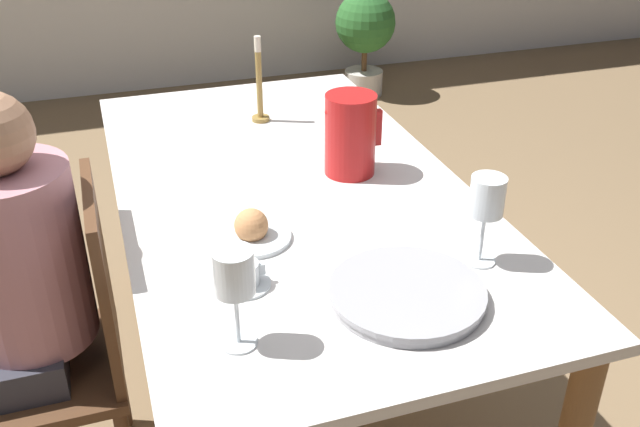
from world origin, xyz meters
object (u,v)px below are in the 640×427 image
object	(u,v)px
person_seated	(11,283)
potted_plant	(365,32)
teacup_near_person	(244,276)
serving_tray	(407,294)
wine_glass_juice	(234,277)
wine_glass_water	(487,200)
candlestick_tall	(259,90)
chair_person_side	(65,349)
red_pitcher	(350,134)
bread_plate	(252,230)

from	to	relation	value
person_seated	potted_plant	size ratio (longest dim) A/B	1.71
teacup_near_person	serving_tray	xyz separation A→B (m)	(0.32, -0.16, -0.01)
wine_glass_juice	wine_glass_water	bearing A→B (deg)	10.78
person_seated	teacup_near_person	xyz separation A→B (m)	(0.51, -0.30, 0.10)
candlestick_tall	chair_person_side	bearing A→B (deg)	-136.51
teacup_near_person	red_pitcher	bearing A→B (deg)	47.75
chair_person_side	teacup_near_person	distance (m)	0.59
wine_glass_water	serving_tray	xyz separation A→B (m)	(-0.22, -0.08, -0.15)
wine_glass_water	teacup_near_person	distance (m)	0.56
red_pitcher	wine_glass_juice	distance (m)	0.80
red_pitcher	bread_plate	distance (m)	0.46
wine_glass_water	serving_tray	bearing A→B (deg)	-159.23
chair_person_side	teacup_near_person	bearing A→B (deg)	-122.62
wine_glass_water	red_pitcher	bearing A→B (deg)	102.95
person_seated	serving_tray	distance (m)	0.95
red_pitcher	potted_plant	size ratio (longest dim) A/B	0.34
wine_glass_juice	teacup_near_person	bearing A→B (deg)	74.01
bread_plate	potted_plant	size ratio (longest dim) A/B	0.28
serving_tray	teacup_near_person	bearing A→B (deg)	153.41
chair_person_side	wine_glass_juice	bearing A→B (deg)	-141.28
red_pitcher	teacup_near_person	bearing A→B (deg)	-132.25
bread_plate	potted_plant	bearing A→B (deg)	63.38
potted_plant	wine_glass_juice	bearing A→B (deg)	-115.59
person_seated	bread_plate	size ratio (longest dim) A/B	6.03
wine_glass_water	wine_glass_juice	xyz separation A→B (m)	(-0.60, -0.11, -0.01)
chair_person_side	serving_tray	distance (m)	0.91
person_seated	bread_plate	xyz separation A→B (m)	(0.57, -0.11, 0.10)
wine_glass_juice	candlestick_tall	xyz separation A→B (m)	(0.33, 1.12, -0.05)
chair_person_side	potted_plant	xyz separation A→B (m)	(1.91, 2.76, -0.06)
chair_person_side	person_seated	bearing A→B (deg)	73.80
potted_plant	candlestick_tall	bearing A→B (deg)	-120.05
person_seated	wine_glass_water	distance (m)	1.14
wine_glass_juice	teacup_near_person	world-z (taller)	wine_glass_juice
teacup_near_person	bread_plate	world-z (taller)	bread_plate
potted_plant	chair_person_side	bearing A→B (deg)	-124.67
teacup_near_person	serving_tray	bearing A→B (deg)	-26.59
chair_person_side	serving_tray	xyz separation A→B (m)	(0.74, -0.43, 0.30)
wine_glass_water	serving_tray	world-z (taller)	wine_glass_water
chair_person_side	candlestick_tall	distance (m)	1.03
chair_person_side	wine_glass_water	bearing A→B (deg)	-109.69
wine_glass_juice	red_pitcher	bearing A→B (deg)	53.95
wine_glass_water	serving_tray	distance (m)	0.28
wine_glass_juice	bread_plate	bearing A→B (deg)	72.73
serving_tray	bread_plate	size ratio (longest dim) A/B	1.75
red_pitcher	wine_glass_juice	bearing A→B (deg)	-126.05
person_seated	serving_tray	world-z (taller)	person_seated
wine_glass_water	potted_plant	bearing A→B (deg)	73.07
wine_glass_water	bread_plate	world-z (taller)	wine_glass_water
red_pitcher	bread_plate	size ratio (longest dim) A/B	1.21
person_seated	candlestick_tall	size ratio (longest dim) A/B	4.05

